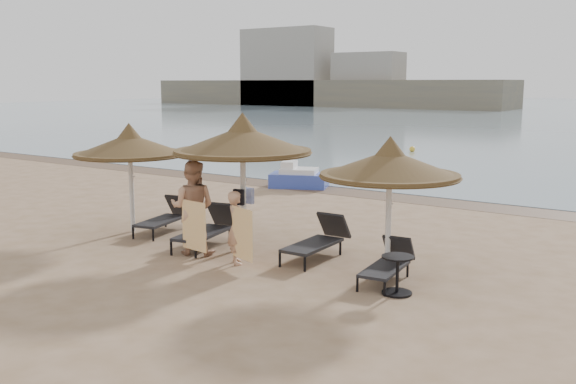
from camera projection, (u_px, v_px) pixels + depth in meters
name	position (u px, v px, depth m)	size (l,w,h in m)	color
ground	(204.00, 265.00, 13.06)	(160.00, 160.00, 0.00)	#9A7D61
wet_sand_strip	(398.00, 197.00, 20.72)	(200.00, 1.60, 0.01)	brown
far_shore	(440.00, 88.00, 89.89)	(150.00, 54.80, 12.00)	#756A51
palapa_left	(130.00, 145.00, 15.62)	(2.72, 2.72, 2.70)	silver
palapa_center	(243.00, 141.00, 13.96)	(3.05, 3.05, 3.03)	silver
palapa_right	(390.00, 165.00, 12.14)	(2.70, 2.70, 2.68)	silver
lounger_far_left	(166.00, 216.00, 15.95)	(1.00, 1.95, 0.83)	black
lounger_near_left	(209.00, 228.00, 14.57)	(1.04, 2.11, 0.90)	black
lounger_near_right	(319.00, 239.00, 13.55)	(0.70, 1.98, 0.88)	black
lounger_far_right	(389.00, 263.00, 11.99)	(0.73, 1.74, 0.76)	black
side_table	(397.00, 276.00, 11.20)	(0.57, 0.57, 0.69)	black
person_left	(192.00, 200.00, 13.73)	(1.09, 0.71, 2.36)	tan
person_right	(236.00, 222.00, 13.01)	(0.80, 0.52, 1.75)	tan
towel_left	(194.00, 226.00, 13.33)	(0.74, 0.11, 1.05)	orange
towel_right	(242.00, 234.00, 12.64)	(0.71, 0.27, 1.04)	orange
bag_patterned	(248.00, 196.00, 14.32)	(0.29, 0.12, 0.36)	white
bag_dark	(239.00, 197.00, 14.04)	(0.26, 0.12, 0.35)	black
pedal_boat	(298.00, 177.00, 22.68)	(2.28, 1.83, 0.92)	#3449B2
buoy_left	(412.00, 149.00, 34.13)	(0.31, 0.31, 0.31)	yellow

